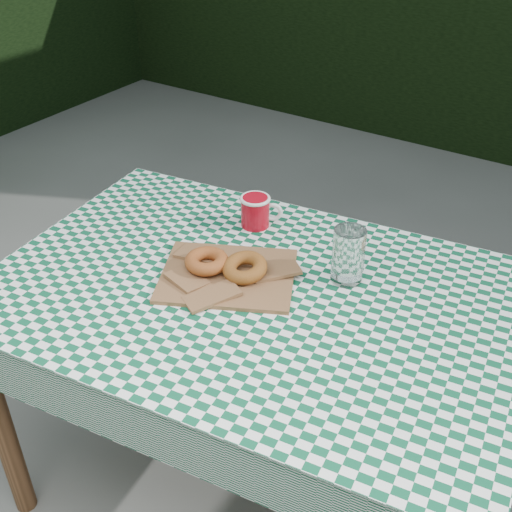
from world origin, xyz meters
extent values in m
plane|color=#575651|center=(0.00, 0.00, 0.00)|extent=(60.00, 60.00, 0.00)
cube|color=brown|center=(0.08, 0.09, 0.38)|extent=(1.39, 1.01, 0.75)
cube|color=#0B4A2E|center=(0.08, 0.09, 0.75)|extent=(1.41, 1.04, 0.01)
cube|color=brown|center=(-0.01, 0.10, 0.76)|extent=(0.42, 0.39, 0.02)
torus|color=#9C4B20|center=(-0.06, 0.08, 0.79)|extent=(0.13, 0.13, 0.04)
torus|color=brown|center=(0.03, 0.11, 0.79)|extent=(0.13, 0.13, 0.04)
cylinder|color=white|center=(0.25, 0.25, 0.83)|extent=(0.11, 0.11, 0.14)
camera|label=1|loc=(0.77, -0.96, 1.69)|focal=44.43mm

